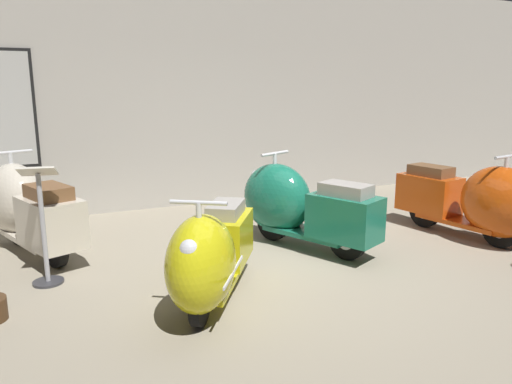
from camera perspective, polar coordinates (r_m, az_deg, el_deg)
The scene contains 7 objects.
ground_plane at distance 4.81m, azimuth 5.63°, elevation -9.81°, with size 60.00×60.00×0.00m, color gray.
showroom_back_wall at distance 7.58m, azimuth -7.27°, elevation 11.63°, with size 18.00×0.24×3.47m.
scooter_0 at distance 5.92m, azimuth -25.55°, elevation -1.65°, with size 1.12×1.87×1.10m.
scooter_1 at distance 4.00m, azimuth -5.46°, elevation -7.55°, with size 1.27×1.60×0.99m.
scooter_2 at distance 5.53m, azimuth 4.73°, elevation -1.53°, with size 1.18×1.80×1.07m.
scooter_3 at distance 6.29m, azimuth 24.54°, elevation -0.92°, with size 0.81×1.81×1.07m.
info_stanchion at distance 4.86m, azimuth -23.79°, elevation -4.70°, with size 0.36×0.28×1.13m.
Camera 1 is at (-2.24, -3.85, 1.80)m, focal length 33.84 mm.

